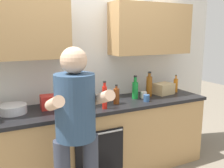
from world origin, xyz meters
TOP-DOWN VIEW (x-y plane):
  - back_wall_unit at (-0.00, 0.28)m, footprint 4.00×0.38m
  - counter at (-0.00, -0.00)m, footprint 2.84×0.67m
  - person_standing at (-0.49, -0.67)m, footprint 0.49×0.45m
  - bottle_hotsauce at (0.00, -0.19)m, footprint 0.05×0.05m
  - bottle_syrup at (0.76, 0.06)m, footprint 0.08×0.08m
  - bottle_soda at (0.53, 0.03)m, footprint 0.08×0.08m
  - bottle_oil at (-0.15, 0.00)m, footprint 0.05×0.05m
  - bottle_juice at (1.24, 0.09)m, footprint 0.06×0.06m
  - bottle_vinegar at (0.21, -0.08)m, footprint 0.07×0.07m
  - cup_tea at (0.58, -0.15)m, footprint 0.07×0.07m
  - cup_coffee at (0.65, 0.01)m, footprint 0.08×0.08m
  - mixing_bowl at (-0.93, 0.09)m, footprint 0.29×0.29m
  - grocery_bag_crisps at (-0.55, 0.09)m, footprint 0.18×0.18m
  - grocery_bag_bread at (1.01, 0.07)m, footprint 0.28×0.23m

SIDE VIEW (x-z plane):
  - counter at x=0.00m, z-range 0.00..0.90m
  - cup_coffee at x=0.65m, z-range 0.90..0.98m
  - cup_tea at x=0.58m, z-range 0.90..0.98m
  - mixing_bowl at x=-0.93m, z-range 0.90..0.99m
  - person_standing at x=-0.49m, z-range 0.15..1.76m
  - grocery_bag_crisps at x=-0.55m, z-range 0.90..1.05m
  - grocery_bag_bread at x=1.01m, z-range 0.90..1.05m
  - bottle_vinegar at x=0.21m, z-range 0.88..1.11m
  - bottle_juice at x=1.24m, z-range 0.88..1.12m
  - bottle_soda at x=0.53m, z-range 0.87..1.17m
  - bottle_oil at x=-0.15m, z-range 0.88..1.18m
  - bottle_hotsauce at x=0.00m, z-range 0.88..1.19m
  - bottle_syrup at x=0.76m, z-range 0.88..1.21m
  - back_wall_unit at x=0.00m, z-range 0.24..2.74m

